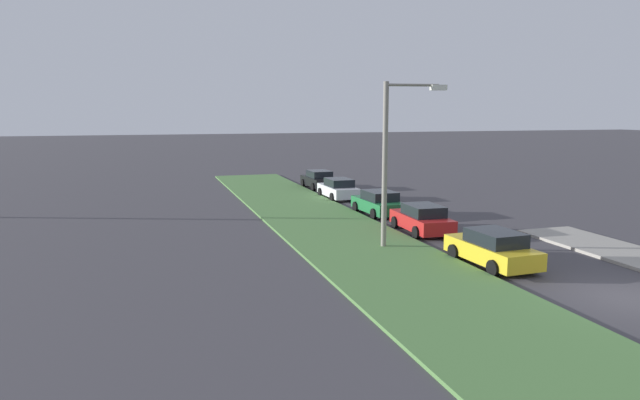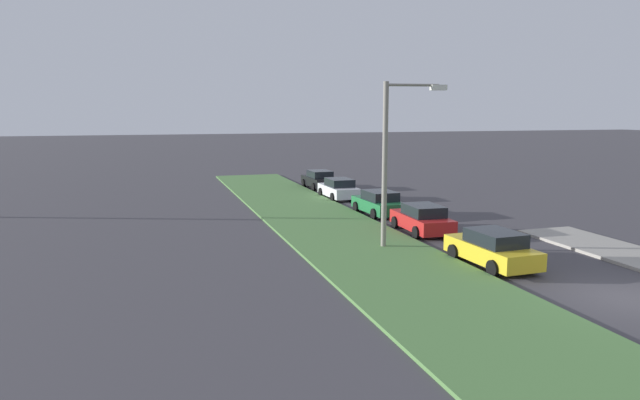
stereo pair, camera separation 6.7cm
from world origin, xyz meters
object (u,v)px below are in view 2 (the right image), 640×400
Objects in this scene: parked_car_green at (379,203)px; parked_car_black at (319,180)px; parked_car_yellow at (492,248)px; parked_car_white at (339,189)px; streetlight at (393,152)px; parked_car_red at (422,219)px.

parked_car_green is 12.59m from parked_car_black.
parked_car_white is (18.80, 0.13, 0.00)m from parked_car_yellow.
parked_car_yellow is 0.58× the size of streetlight.
parked_car_black is (24.61, -0.17, 0.00)m from parked_car_yellow.
parked_car_yellow and parked_car_red have the same top height.
parked_car_red is at bearing -4.47° from parked_car_yellow.
streetlight reaches higher than parked_car_white.
parked_car_red is 5.44m from parked_car_green.
parked_car_green is 1.01× the size of parked_car_white.
parked_car_yellow is 1.00× the size of parked_car_green.
parked_car_yellow and parked_car_white have the same top height.
streetlight is (-20.68, 2.87, 3.67)m from parked_car_black.
parked_car_red is 1.00× the size of parked_car_black.
streetlight is at bearing 169.39° from parked_car_white.
parked_car_yellow is 24.61m from parked_car_black.
parked_car_yellow is at bearing 179.98° from parked_car_red.
streetlight is (3.93, 2.70, 3.67)m from parked_car_yellow.
parked_car_red and parked_car_green have the same top height.
streetlight reaches higher than parked_car_green.
parked_car_yellow is 6.02m from streetlight.
parked_car_white is at bearing 0.01° from parked_car_green.
streetlight is (-2.65, 2.94, 3.67)m from parked_car_red.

